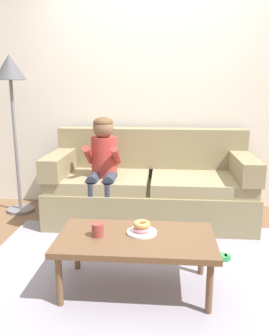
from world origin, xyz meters
TOP-DOWN VIEW (x-y plane):
  - ground at (0.00, 0.00)m, footprint 10.00×10.00m
  - wall_back at (0.00, 1.40)m, footprint 8.00×0.10m
  - area_rug at (0.00, -0.25)m, footprint 2.64×1.79m
  - couch at (-0.02, 0.85)m, footprint 2.08×0.90m
  - coffee_table at (-0.06, -0.52)m, footprint 1.07×0.58m
  - person_child at (-0.49, 0.64)m, footprint 0.34×0.58m
  - plate at (-0.03, -0.46)m, footprint 0.21×0.21m
  - donut at (-0.03, -0.46)m, footprint 0.15×0.15m
  - donut_second at (-0.03, -0.46)m, footprint 0.16×0.16m
  - mug at (-0.32, -0.53)m, footprint 0.08×0.08m
  - toy_controller at (0.57, -0.05)m, footprint 0.23×0.09m
  - floor_lamp at (-1.51, 0.95)m, footprint 0.33×0.33m

SIDE VIEW (x-z plane):
  - ground at x=0.00m, z-range 0.00..0.00m
  - area_rug at x=0.00m, z-range 0.00..0.01m
  - toy_controller at x=0.57m, z-range 0.00..0.05m
  - couch at x=-0.02m, z-range -0.13..0.81m
  - coffee_table at x=-0.06m, z-range 0.16..0.56m
  - plate at x=-0.03m, z-range 0.40..0.42m
  - donut at x=-0.03m, z-range 0.42..0.45m
  - mug at x=-0.32m, z-range 0.40..0.49m
  - donut_second at x=-0.03m, z-range 0.45..0.49m
  - person_child at x=-0.49m, z-range 0.12..1.22m
  - wall_back at x=0.00m, z-range 0.00..2.80m
  - floor_lamp at x=-1.51m, z-range 0.56..2.28m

